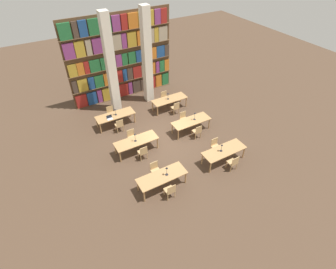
# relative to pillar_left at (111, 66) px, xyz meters

# --- Properties ---
(ground_plane) EXTENTS (40.00, 40.00, 0.00)m
(ground_plane) POSITION_rel_pillar_left_xyz_m (1.17, -4.40, -3.00)
(ground_plane) COLOR #4C3828
(bookshelf_bank) EXTENTS (7.00, 0.35, 5.50)m
(bookshelf_bank) POSITION_rel_pillar_left_xyz_m (1.17, 1.30, -0.32)
(bookshelf_bank) COLOR brown
(bookshelf_bank) RESTS_ON ground_plane
(pillar_left) EXTENTS (0.51, 0.51, 6.00)m
(pillar_left) POSITION_rel_pillar_left_xyz_m (0.00, 0.00, 0.00)
(pillar_left) COLOR silver
(pillar_left) RESTS_ON ground_plane
(pillar_center) EXTENTS (0.51, 0.51, 6.00)m
(pillar_center) POSITION_rel_pillar_left_xyz_m (2.35, 0.00, 0.00)
(pillar_center) COLOR silver
(pillar_center) RESTS_ON ground_plane
(reading_table_0) EXTENTS (2.28, 0.83, 0.73)m
(reading_table_0) POSITION_rel_pillar_left_xyz_m (-0.55, -7.15, -2.35)
(reading_table_0) COLOR tan
(reading_table_0) RESTS_ON ground_plane
(chair_0) EXTENTS (0.42, 0.40, 0.86)m
(chair_0) POSITION_rel_pillar_left_xyz_m (-0.53, -7.85, -2.54)
(chair_0) COLOR tan
(chair_0) RESTS_ON ground_plane
(chair_1) EXTENTS (0.42, 0.40, 0.86)m
(chair_1) POSITION_rel_pillar_left_xyz_m (-0.53, -6.44, -2.54)
(chair_1) COLOR tan
(chair_1) RESTS_ON ground_plane
(desk_lamp_0) EXTENTS (0.14, 0.14, 0.48)m
(desk_lamp_0) POSITION_rel_pillar_left_xyz_m (-0.33, -7.19, -1.95)
(desk_lamp_0) COLOR #232328
(desk_lamp_0) RESTS_ON reading_table_0
(reading_table_1) EXTENTS (2.28, 0.83, 0.73)m
(reading_table_1) POSITION_rel_pillar_left_xyz_m (2.95, -7.19, -2.35)
(reading_table_1) COLOR tan
(reading_table_1) RESTS_ON ground_plane
(chair_2) EXTENTS (0.42, 0.40, 0.86)m
(chair_2) POSITION_rel_pillar_left_xyz_m (2.98, -7.90, -2.54)
(chair_2) COLOR tan
(chair_2) RESTS_ON ground_plane
(chair_3) EXTENTS (0.42, 0.40, 0.86)m
(chair_3) POSITION_rel_pillar_left_xyz_m (2.98, -6.49, -2.54)
(chair_3) COLOR tan
(chair_3) RESTS_ON ground_plane
(desk_lamp_1) EXTENTS (0.14, 0.14, 0.43)m
(desk_lamp_1) POSITION_rel_pillar_left_xyz_m (2.77, -7.16, -1.99)
(desk_lamp_1) COLOR #232328
(desk_lamp_1) RESTS_ON reading_table_1
(reading_table_2) EXTENTS (2.28, 0.83, 0.73)m
(reading_table_2) POSITION_rel_pillar_left_xyz_m (-0.54, -4.36, -2.35)
(reading_table_2) COLOR tan
(reading_table_2) RESTS_ON ground_plane
(chair_4) EXTENTS (0.42, 0.40, 0.86)m
(chair_4) POSITION_rel_pillar_left_xyz_m (-0.51, -5.06, -2.54)
(chair_4) COLOR tan
(chair_4) RESTS_ON ground_plane
(chair_5) EXTENTS (0.42, 0.40, 0.86)m
(chair_5) POSITION_rel_pillar_left_xyz_m (-0.51, -3.66, -2.54)
(chair_5) COLOR tan
(chair_5) RESTS_ON ground_plane
(desk_lamp_2) EXTENTS (0.14, 0.14, 0.49)m
(desk_lamp_2) POSITION_rel_pillar_left_xyz_m (-0.59, -4.38, -1.94)
(desk_lamp_2) COLOR #232328
(desk_lamp_2) RESTS_ON reading_table_2
(reading_table_3) EXTENTS (2.28, 0.83, 0.73)m
(reading_table_3) POSITION_rel_pillar_left_xyz_m (2.89, -4.33, -2.35)
(reading_table_3) COLOR tan
(reading_table_3) RESTS_ON ground_plane
(chair_6) EXTENTS (0.42, 0.40, 0.86)m
(chair_6) POSITION_rel_pillar_left_xyz_m (2.85, -5.03, -2.54)
(chair_6) COLOR tan
(chair_6) RESTS_ON ground_plane
(chair_7) EXTENTS (0.42, 0.40, 0.86)m
(chair_7) POSITION_rel_pillar_left_xyz_m (2.85, -3.63, -2.54)
(chair_7) COLOR tan
(chair_7) RESTS_ON ground_plane
(desk_lamp_3) EXTENTS (0.14, 0.14, 0.49)m
(desk_lamp_3) POSITION_rel_pillar_left_xyz_m (3.12, -4.33, -1.94)
(desk_lamp_3) COLOR #232328
(desk_lamp_3) RESTS_ON reading_table_3
(reading_table_4) EXTENTS (2.28, 0.83, 0.73)m
(reading_table_4) POSITION_rel_pillar_left_xyz_m (-0.65, -1.64, -2.35)
(reading_table_4) COLOR tan
(reading_table_4) RESTS_ON ground_plane
(chair_8) EXTENTS (0.42, 0.40, 0.86)m
(chair_8) POSITION_rel_pillar_left_xyz_m (-0.70, -2.34, -2.54)
(chair_8) COLOR tan
(chair_8) RESTS_ON ground_plane
(chair_9) EXTENTS (0.42, 0.40, 0.86)m
(chair_9) POSITION_rel_pillar_left_xyz_m (-0.70, -0.94, -2.54)
(chair_9) COLOR tan
(chair_9) RESTS_ON ground_plane
(desk_lamp_4) EXTENTS (0.14, 0.14, 0.42)m
(desk_lamp_4) POSITION_rel_pillar_left_xyz_m (-0.62, -1.65, -1.99)
(desk_lamp_4) COLOR #232328
(desk_lamp_4) RESTS_ON reading_table_4
(laptop) EXTENTS (0.32, 0.22, 0.21)m
(laptop) POSITION_rel_pillar_left_xyz_m (-1.06, -1.86, -2.23)
(laptop) COLOR silver
(laptop) RESTS_ON reading_table_4
(reading_table_5) EXTENTS (2.28, 0.83, 0.73)m
(reading_table_5) POSITION_rel_pillar_left_xyz_m (2.99, -1.70, -2.35)
(reading_table_5) COLOR tan
(reading_table_5) RESTS_ON ground_plane
(chair_10) EXTENTS (0.42, 0.40, 0.86)m
(chair_10) POSITION_rel_pillar_left_xyz_m (3.02, -2.40, -2.54)
(chair_10) COLOR tan
(chair_10) RESTS_ON ground_plane
(chair_11) EXTENTS (0.42, 0.40, 0.86)m
(chair_11) POSITION_rel_pillar_left_xyz_m (3.02, -0.99, -2.54)
(chair_11) COLOR tan
(chair_11) RESTS_ON ground_plane
(desk_lamp_5) EXTENTS (0.14, 0.14, 0.44)m
(desk_lamp_5) POSITION_rel_pillar_left_xyz_m (2.90, -1.66, -1.98)
(desk_lamp_5) COLOR #232328
(desk_lamp_5) RESTS_ON reading_table_5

